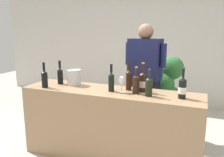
{
  "coord_description": "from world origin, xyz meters",
  "views": [
    {
      "loc": [
        1.03,
        -2.5,
        1.62
      ],
      "look_at": [
        0.03,
        0.0,
        1.05
      ],
      "focal_mm": 36.88,
      "sensor_mm": 36.0,
      "label": 1
    }
  ],
  "objects_px": {
    "wine_bottle_3": "(45,78)",
    "wine_bottle_6": "(136,84)",
    "wine_bottle_1": "(182,88)",
    "person_server": "(144,87)",
    "wine_glass": "(122,81)",
    "wine_bottle_0": "(60,75)",
    "potted_shrub": "(163,89)",
    "ice_bucket": "(74,77)",
    "wine_bottle_7": "(149,86)",
    "wine_bottle_2": "(143,82)",
    "wine_bottle_5": "(129,79)",
    "wine_bottle_4": "(111,81)"
  },
  "relations": [
    {
      "from": "wine_bottle_3",
      "to": "wine_bottle_6",
      "type": "bearing_deg",
      "value": 7.7
    },
    {
      "from": "wine_bottle_1",
      "to": "wine_bottle_6",
      "type": "height_order",
      "value": "wine_bottle_1"
    },
    {
      "from": "wine_bottle_6",
      "to": "person_server",
      "type": "distance_m",
      "value": 0.6
    },
    {
      "from": "wine_bottle_1",
      "to": "wine_glass",
      "type": "bearing_deg",
      "value": -179.06
    },
    {
      "from": "wine_bottle_0",
      "to": "potted_shrub",
      "type": "xyz_separation_m",
      "value": [
        1.26,
        0.83,
        -0.27
      ]
    },
    {
      "from": "wine_bottle_3",
      "to": "ice_bucket",
      "type": "height_order",
      "value": "wine_bottle_3"
    },
    {
      "from": "wine_bottle_7",
      "to": "wine_bottle_2",
      "type": "bearing_deg",
      "value": 125.9
    },
    {
      "from": "wine_bottle_5",
      "to": "wine_bottle_3",
      "type": "bearing_deg",
      "value": -165.19
    },
    {
      "from": "wine_bottle_4",
      "to": "wine_glass",
      "type": "height_order",
      "value": "wine_bottle_4"
    },
    {
      "from": "wine_bottle_0",
      "to": "person_server",
      "type": "bearing_deg",
      "value": 25.25
    },
    {
      "from": "wine_bottle_6",
      "to": "wine_bottle_1",
      "type": "bearing_deg",
      "value": -0.76
    },
    {
      "from": "wine_bottle_4",
      "to": "wine_bottle_6",
      "type": "xyz_separation_m",
      "value": [
        0.3,
        0.02,
        -0.01
      ]
    },
    {
      "from": "wine_bottle_2",
      "to": "ice_bucket",
      "type": "bearing_deg",
      "value": 179.62
    },
    {
      "from": "wine_bottle_5",
      "to": "wine_bottle_6",
      "type": "distance_m",
      "value": 0.17
    },
    {
      "from": "wine_bottle_0",
      "to": "ice_bucket",
      "type": "xyz_separation_m",
      "value": [
        0.21,
        0.02,
        -0.02
      ]
    },
    {
      "from": "wine_bottle_4",
      "to": "wine_bottle_7",
      "type": "xyz_separation_m",
      "value": [
        0.46,
        -0.04,
        -0.01
      ]
    },
    {
      "from": "wine_bottle_7",
      "to": "potted_shrub",
      "type": "relative_size",
      "value": 0.25
    },
    {
      "from": "wine_bottle_5",
      "to": "ice_bucket",
      "type": "height_order",
      "value": "wine_bottle_5"
    },
    {
      "from": "wine_bottle_3",
      "to": "wine_bottle_7",
      "type": "bearing_deg",
      "value": 4.38
    },
    {
      "from": "wine_bottle_6",
      "to": "ice_bucket",
      "type": "distance_m",
      "value": 0.89
    },
    {
      "from": "wine_bottle_3",
      "to": "potted_shrub",
      "type": "bearing_deg",
      "value": 38.85
    },
    {
      "from": "wine_bottle_1",
      "to": "wine_bottle_2",
      "type": "bearing_deg",
      "value": 167.62
    },
    {
      "from": "wine_bottle_7",
      "to": "person_server",
      "type": "relative_size",
      "value": 0.18
    },
    {
      "from": "wine_bottle_5",
      "to": "wine_glass",
      "type": "distance_m",
      "value": 0.14
    },
    {
      "from": "person_server",
      "to": "wine_bottle_4",
      "type": "bearing_deg",
      "value": -113.59
    },
    {
      "from": "potted_shrub",
      "to": "person_server",
      "type": "bearing_deg",
      "value": -121.88
    },
    {
      "from": "wine_bottle_5",
      "to": "ice_bucket",
      "type": "relative_size",
      "value": 1.68
    },
    {
      "from": "wine_bottle_0",
      "to": "wine_glass",
      "type": "bearing_deg",
      "value": -6.08
    },
    {
      "from": "wine_bottle_5",
      "to": "potted_shrub",
      "type": "height_order",
      "value": "wine_bottle_5"
    },
    {
      "from": "wine_bottle_0",
      "to": "wine_bottle_3",
      "type": "relative_size",
      "value": 0.99
    },
    {
      "from": "wine_bottle_1",
      "to": "wine_bottle_6",
      "type": "xyz_separation_m",
      "value": [
        -0.51,
        0.01,
        0.0
      ]
    },
    {
      "from": "wine_bottle_7",
      "to": "person_server",
      "type": "bearing_deg",
      "value": 108.04
    },
    {
      "from": "wine_bottle_0",
      "to": "wine_glass",
      "type": "relative_size",
      "value": 1.63
    },
    {
      "from": "wine_bottle_1",
      "to": "wine_bottle_3",
      "type": "xyz_separation_m",
      "value": [
        -1.67,
        -0.15,
        0.0
      ]
    },
    {
      "from": "wine_bottle_3",
      "to": "ice_bucket",
      "type": "relative_size",
      "value": 1.55
    },
    {
      "from": "wine_glass",
      "to": "person_server",
      "type": "bearing_deg",
      "value": 78.11
    },
    {
      "from": "wine_bottle_6",
      "to": "wine_bottle_2",
      "type": "bearing_deg",
      "value": 60.34
    },
    {
      "from": "wine_bottle_2",
      "to": "ice_bucket",
      "type": "height_order",
      "value": "wine_bottle_2"
    },
    {
      "from": "wine_bottle_2",
      "to": "wine_bottle_3",
      "type": "distance_m",
      "value": 1.24
    },
    {
      "from": "wine_bottle_4",
      "to": "wine_bottle_7",
      "type": "distance_m",
      "value": 0.46
    },
    {
      "from": "wine_bottle_0",
      "to": "person_server",
      "type": "relative_size",
      "value": 0.19
    },
    {
      "from": "wine_bottle_3",
      "to": "person_server",
      "type": "bearing_deg",
      "value": 33.13
    },
    {
      "from": "wine_bottle_2",
      "to": "person_server",
      "type": "bearing_deg",
      "value": 101.37
    },
    {
      "from": "wine_bottle_3",
      "to": "wine_bottle_5",
      "type": "xyz_separation_m",
      "value": [
        1.03,
        0.27,
        0.01
      ]
    },
    {
      "from": "ice_bucket",
      "to": "wine_bottle_7",
      "type": "bearing_deg",
      "value": -8.5
    },
    {
      "from": "wine_bottle_4",
      "to": "ice_bucket",
      "type": "distance_m",
      "value": 0.59
    },
    {
      "from": "potted_shrub",
      "to": "wine_bottle_3",
      "type": "bearing_deg",
      "value": -141.15
    },
    {
      "from": "wine_bottle_2",
      "to": "wine_bottle_7",
      "type": "bearing_deg",
      "value": -54.1
    },
    {
      "from": "wine_bottle_7",
      "to": "potted_shrub",
      "type": "height_order",
      "value": "potted_shrub"
    },
    {
      "from": "wine_bottle_0",
      "to": "potted_shrub",
      "type": "height_order",
      "value": "potted_shrub"
    }
  ]
}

